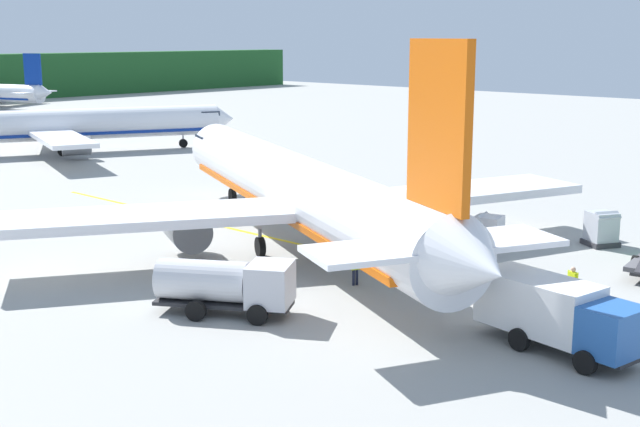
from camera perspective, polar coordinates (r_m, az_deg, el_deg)
name	(u,v)px	position (r m, az deg, el deg)	size (l,w,h in m)	color
ground	(117,175)	(76.65, -13.57, 2.53)	(240.00, 320.00, 0.20)	#999993
airliner_foreground	(298,190)	(47.85, -1.47, 1.57)	(32.83, 38.90, 11.90)	white
airliner_mid_apron	(67,125)	(91.55, -16.75, 5.73)	(33.12, 27.95, 10.12)	white
service_truck_catering	(556,312)	(33.96, 15.68, -6.46)	(3.25, 6.86, 2.74)	#2659A5
service_truck_pushback	(227,284)	(37.09, -6.30, -4.75)	(4.82, 6.14, 2.40)	silver
cargo_container_near	(601,229)	(51.61, 18.51, -0.99)	(2.28, 2.28, 2.12)	#333338
cargo_container_mid	(488,232)	(49.42, 11.28, -1.22)	(2.00, 2.00, 1.99)	#333338
crew_marshaller	(355,266)	(41.26, 2.40, -3.60)	(0.59, 0.38, 1.62)	#191E33
crew_loader_left	(572,282)	(40.08, 16.71, -4.46)	(0.36, 0.60, 1.74)	#191E33
apron_guide_line	(366,260)	(46.17, 3.15, -3.14)	(0.30, 60.00, 0.01)	yellow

